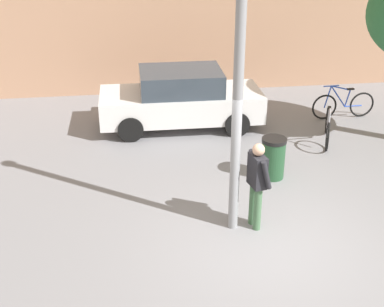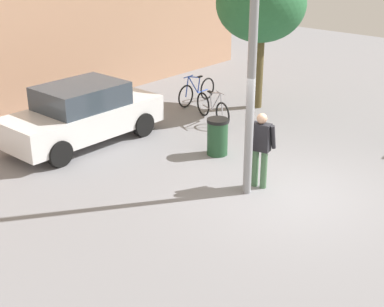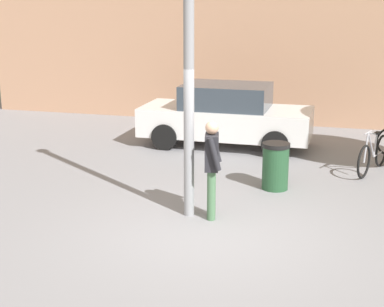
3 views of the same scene
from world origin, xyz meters
name	(u,v)px [view 3 (image 3 of 3)]	position (x,y,z in m)	size (l,w,h in m)	color
ground_plane	(209,231)	(0.00, 0.00, 0.00)	(36.00, 36.00, 0.00)	gray
lamppost	(189,51)	(-0.51, 0.62, 2.79)	(0.28, 0.28, 5.18)	gray
person_by_lamppost	(212,163)	(-0.10, 0.59, 0.97)	(0.37, 0.62, 1.67)	#47704C
bicycle_silver	(373,155)	(2.59, 4.07, 0.38)	(0.68, 1.71, 0.97)	black
parked_car_white	(226,115)	(-0.90, 5.54, 0.77)	(4.21, 1.85, 1.55)	silver
trash_bin	(275,166)	(0.74, 2.41, 0.46)	(0.53, 0.53, 0.92)	#234C2D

